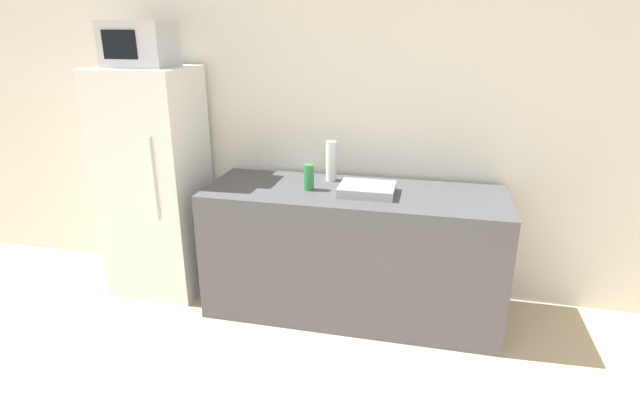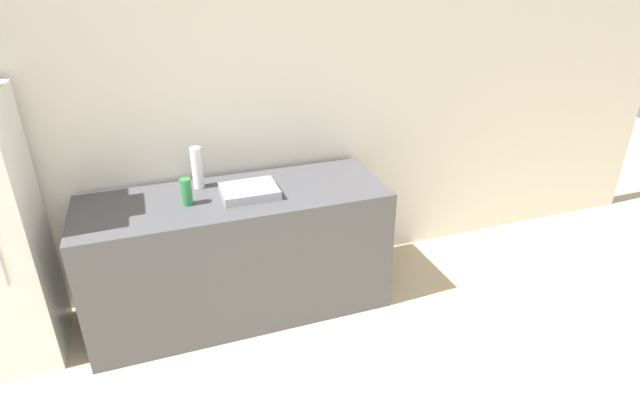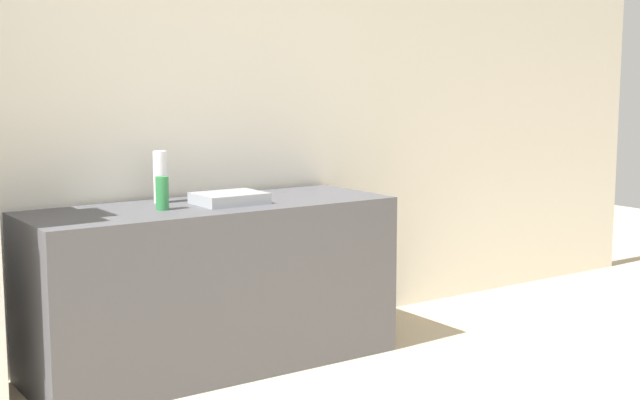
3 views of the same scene
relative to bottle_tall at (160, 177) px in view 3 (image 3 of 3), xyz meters
The scene contains 5 objects.
wall_back 0.38m from the bottle_tall, 52.39° to the left, with size 8.00×0.06×2.60m, color silver.
counter 0.66m from the bottle_tall, 45.31° to the right, with size 2.02×0.71×0.91m, color #4C4C51.
sink_basin 0.40m from the bottle_tall, 39.63° to the right, with size 0.36×0.29×0.06m, color #9EA3A8.
bottle_tall is the anchor object (origin of this frame).
bottle_short 0.27m from the bottle_tall, 112.51° to the right, with size 0.07×0.07×0.17m, color #2D7F42.
Camera 3 is at (-2.18, -1.28, 1.60)m, focal length 50.00 mm.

